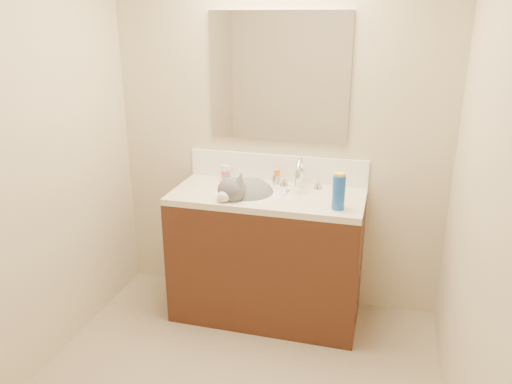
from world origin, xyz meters
The scene contains 16 objects.
room_shell centered at (0.00, 0.00, 1.49)m, with size 2.24×2.54×2.52m.
vanity_cabinet centered at (0.00, 0.97, 0.41)m, with size 1.20×0.55×0.82m, color #3D1D11.
counter_slab centered at (0.00, 0.97, 0.84)m, with size 1.20×0.55×0.04m, color beige.
basin centered at (-0.12, 0.94, 0.79)m, with size 0.45×0.36×0.14m, color white.
faucet centered at (0.18, 1.11, 0.95)m, with size 0.28×0.20×0.21m.
cat centered at (-0.13, 0.94, 0.84)m, with size 0.44×0.49×0.34m.
backsplash centered at (0.00, 1.24, 0.95)m, with size 1.20×0.02×0.18m, color white.
mirror centered at (0.00, 1.24, 1.54)m, with size 0.90×0.02×0.80m, color white.
pill_bottle centered at (-0.34, 1.18, 0.91)m, with size 0.05×0.05×0.10m, color silver.
pill_label centered at (-0.34, 1.18, 0.90)m, with size 0.06×0.06×0.04m, color #F25528.
silver_jar centered at (0.01, 1.17, 0.89)m, with size 0.05×0.05×0.06m, color #B7B7BC.
amber_bottle centered at (0.01, 1.18, 0.91)m, with size 0.04×0.04×0.10m, color orange.
toothbrush centered at (0.11, 1.03, 0.86)m, with size 0.01×0.13×0.01m, color silver.
toothbrush_head centered at (0.11, 1.03, 0.87)m, with size 0.02×0.03×0.02m, color #63ADD3.
spray_can centered at (0.45, 0.82, 0.96)m, with size 0.07×0.07×0.20m, color #1950B3.
spray_cap centered at (0.45, 0.82, 1.06)m, with size 0.06×0.06×0.04m, color yellow.
Camera 1 is at (0.70, -1.87, 1.90)m, focal length 35.00 mm.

